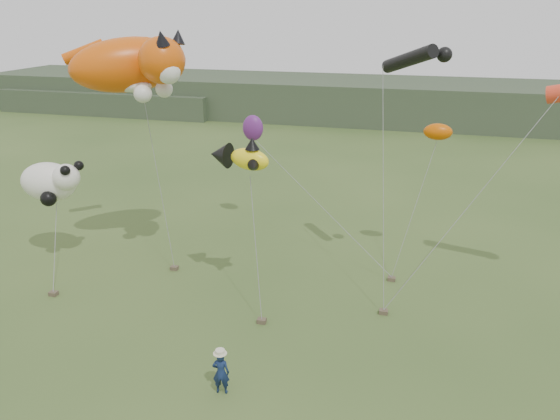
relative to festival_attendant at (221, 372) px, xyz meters
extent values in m
plane|color=#385123|center=(0.61, 1.22, -0.72)|extent=(120.00, 120.00, 0.00)
cube|color=#2D3D28|center=(0.61, 46.22, 1.28)|extent=(90.00, 12.00, 4.00)
cube|color=#2D3D28|center=(-29.39, 43.22, 0.53)|extent=(25.00, 8.00, 2.50)
imported|color=#122146|center=(0.00, 0.00, 0.00)|extent=(0.57, 0.43, 1.44)
cube|color=brown|center=(-5.07, 7.34, -0.63)|extent=(0.33, 0.26, 0.17)
cube|color=brown|center=(0.04, 4.10, -0.63)|extent=(0.33, 0.26, 0.17)
cube|color=brown|center=(4.42, 5.96, -0.63)|extent=(0.33, 0.26, 0.17)
cube|color=brown|center=(-8.86, 3.87, -0.63)|extent=(0.33, 0.26, 0.17)
cube|color=brown|center=(4.51, 8.83, -0.63)|extent=(0.33, 0.26, 0.17)
ellipsoid|color=#DA5109|center=(-6.85, 8.11, 8.19)|extent=(5.30, 4.92, 2.57)
sphere|color=#DA5109|center=(-4.82, 7.09, 8.50)|extent=(1.83, 1.83, 1.83)
cone|color=black|center=(-4.52, 6.59, 9.36)|extent=(0.57, 0.69, 0.69)
cone|color=black|center=(-4.31, 7.60, 9.36)|extent=(0.57, 0.66, 0.65)
sphere|color=silver|center=(-4.41, 6.79, 8.09)|extent=(0.91, 0.91, 0.91)
ellipsoid|color=silver|center=(-6.65, 7.81, 7.38)|extent=(1.79, 0.89, 0.56)
sphere|color=silver|center=(-5.43, 6.48, 7.28)|extent=(0.71, 0.71, 0.71)
sphere|color=silver|center=(-5.23, 7.91, 7.28)|extent=(0.71, 0.71, 0.71)
cylinder|color=#DA5109|center=(-9.50, 8.92, 8.60)|extent=(1.89, 1.39, 1.10)
ellipsoid|color=yellow|center=(-0.86, 5.77, 5.14)|extent=(1.66, 0.84, 0.94)
cone|color=black|center=(-2.17, 6.10, 5.14)|extent=(0.88, 1.07, 0.99)
cone|color=black|center=(-0.75, 5.77, 5.74)|extent=(0.55, 0.55, 0.44)
cone|color=black|center=(-0.53, 5.22, 5.03)|extent=(0.58, 0.61, 0.44)
cone|color=black|center=(-0.53, 6.32, 5.03)|extent=(0.58, 0.61, 0.44)
cylinder|color=black|center=(4.50, 8.99, 8.59)|extent=(2.23, 2.52, 1.28)
sphere|color=black|center=(5.77, 8.54, 8.82)|extent=(0.56, 0.56, 0.56)
ellipsoid|color=white|center=(-10.80, 7.00, 3.09)|extent=(2.65, 1.76, 1.76)
sphere|color=white|center=(-9.62, 6.71, 3.48)|extent=(1.18, 1.18, 1.18)
sphere|color=black|center=(-9.33, 6.31, 3.92)|extent=(0.43, 0.43, 0.43)
sphere|color=black|center=(-9.23, 7.15, 3.92)|extent=(0.43, 0.43, 0.43)
sphere|color=black|center=(-10.31, 6.22, 2.60)|extent=(0.69, 0.69, 0.69)
sphere|color=black|center=(-11.58, 7.29, 2.70)|extent=(0.69, 0.69, 0.69)
ellipsoid|color=#CD5301|center=(5.87, 11.01, 5.47)|extent=(1.21, 0.70, 0.70)
ellipsoid|color=#602171|center=(-3.18, 13.38, 4.67)|extent=(1.08, 0.72, 1.32)
camera|label=1|loc=(5.34, -12.89, 10.39)|focal=35.00mm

